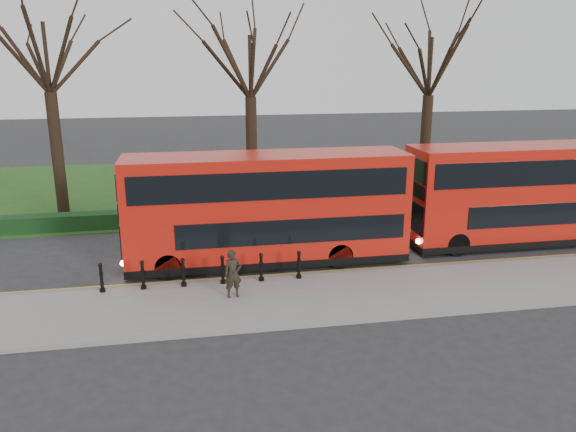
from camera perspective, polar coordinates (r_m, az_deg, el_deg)
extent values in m
plane|color=#28282B|center=(21.69, -5.73, -5.74)|extent=(120.00, 120.00, 0.00)
cube|color=gray|center=(18.91, -4.97, -8.84)|extent=(60.00, 4.00, 0.15)
cube|color=slate|center=(20.74, -5.50, -6.55)|extent=(60.00, 0.25, 0.16)
cube|color=#234A18|center=(36.04, -7.72, 3.01)|extent=(60.00, 18.00, 0.06)
cube|color=black|center=(28.00, -6.91, 0.09)|extent=(60.00, 0.90, 0.80)
cube|color=yellow|center=(21.04, -5.57, -6.42)|extent=(60.00, 0.10, 0.01)
cube|color=yellow|center=(21.22, -5.61, -6.22)|extent=(60.00, 0.10, 0.01)
cylinder|color=black|center=(31.20, -22.37, 5.79)|extent=(0.60, 0.60, 6.28)
cylinder|color=black|center=(30.73, -3.71, 6.47)|extent=(0.60, 0.60, 5.92)
cylinder|color=black|center=(33.38, 13.73, 6.78)|extent=(0.60, 0.60, 5.89)
cylinder|color=black|center=(20.38, -18.43, -6.00)|extent=(0.15, 0.15, 1.00)
cylinder|color=black|center=(20.22, -14.53, -5.86)|extent=(0.15, 0.15, 1.00)
cylinder|color=black|center=(20.15, -10.60, -5.69)|extent=(0.15, 0.15, 1.00)
cylinder|color=black|center=(20.17, -6.65, -5.49)|extent=(0.15, 0.15, 1.00)
cylinder|color=black|center=(20.29, -2.74, -5.26)|extent=(0.15, 0.15, 1.00)
cylinder|color=black|center=(20.50, 1.11, -5.02)|extent=(0.15, 0.15, 1.00)
cube|color=red|center=(21.92, -2.11, 1.06)|extent=(10.93, 2.48, 4.02)
cube|color=black|center=(22.54, -2.06, -4.01)|extent=(10.95, 2.50, 0.30)
cube|color=black|center=(21.06, 0.54, -1.59)|extent=(8.74, 0.04, 0.94)
cube|color=black|center=(20.46, -1.64, 3.07)|extent=(10.33, 0.04, 1.04)
cube|color=black|center=(21.78, -16.55, 1.18)|extent=(0.06, 2.19, 0.55)
cylinder|color=black|center=(21.26, -12.06, -5.05)|extent=(0.99, 0.30, 0.99)
cylinder|color=black|center=(23.32, -11.93, -3.15)|extent=(0.99, 0.30, 0.99)
cylinder|color=black|center=(21.99, 5.30, -4.04)|extent=(0.99, 0.30, 0.99)
cylinder|color=black|center=(23.98, 3.91, -2.30)|extent=(0.99, 0.30, 0.99)
cube|color=red|center=(26.60, 23.52, 2.35)|extent=(10.85, 2.47, 3.99)
cube|color=black|center=(27.11, 23.04, -1.86)|extent=(10.87, 2.49, 0.30)
cube|color=black|center=(26.23, 26.25, 0.23)|extent=(8.68, 0.04, 0.94)
cube|color=black|center=(25.40, 25.30, 4.01)|extent=(10.26, 0.04, 1.04)
cube|color=black|center=(23.96, 12.67, 2.71)|extent=(0.06, 2.17, 0.54)
cylinder|color=black|center=(24.26, 16.83, -2.76)|extent=(0.99, 0.30, 0.99)
cylinder|color=black|center=(26.10, 14.71, -1.28)|extent=(0.99, 0.30, 0.99)
cylinder|color=black|center=(29.41, 26.30, -0.52)|extent=(0.99, 0.30, 0.99)
imported|color=black|center=(18.93, -5.61, -5.86)|extent=(0.65, 0.48, 1.65)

